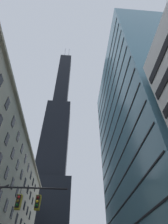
{
  "coord_description": "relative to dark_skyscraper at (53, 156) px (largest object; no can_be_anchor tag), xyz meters",
  "views": [
    {
      "loc": [
        1.12,
        -10.04,
        1.95
      ],
      "look_at": [
        3.12,
        16.17,
        26.97
      ],
      "focal_mm": 28.46,
      "sensor_mm": 36.0,
      "label": 1
    }
  ],
  "objects": [
    {
      "name": "dark_skyscraper",
      "position": [
        0.0,
        0.0,
        0.0
      ],
      "size": [
        24.64,
        24.64,
        200.02
      ],
      "color": "black",
      "rests_on": "ground"
    },
    {
      "name": "glass_office_midrise",
      "position": [
        29.25,
        -67.37,
        -29.7
      ],
      "size": [
        15.08,
        37.4,
        58.37
      ],
      "color": "teal",
      "rests_on": "ground"
    }
  ]
}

